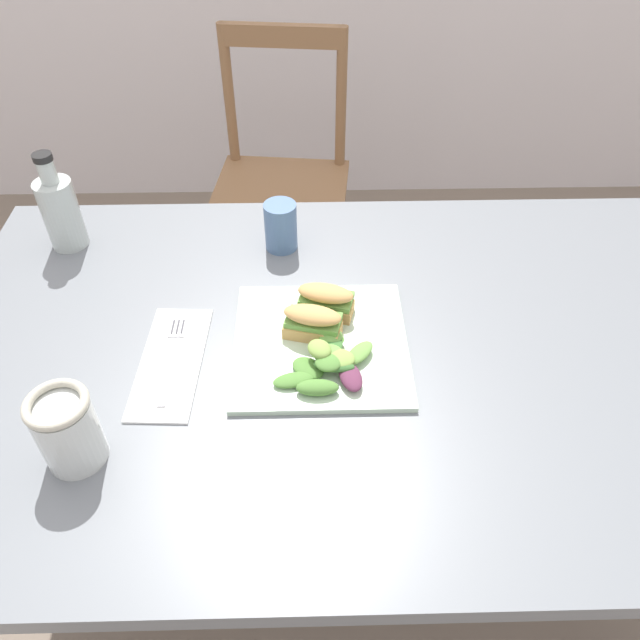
{
  "coord_description": "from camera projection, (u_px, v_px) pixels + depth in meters",
  "views": [
    {
      "loc": [
        0.08,
        -0.74,
        1.46
      ],
      "look_at": [
        0.09,
        -0.0,
        0.76
      ],
      "focal_mm": 34.92,
      "sensor_mm": 36.0,
      "label": 1
    }
  ],
  "objects": [
    {
      "name": "ground_plane",
      "position": [
        282.0,
        542.0,
        1.54
      ],
      "size": [
        9.58,
        9.58,
        0.0
      ],
      "primitive_type": "plane",
      "color": "#7A6B5B"
    },
    {
      "name": "dining_table",
      "position": [
        350.0,
        394.0,
        1.09
      ],
      "size": [
        1.36,
        0.84,
        0.74
      ],
      "color": "slate",
      "rests_on": "ground"
    },
    {
      "name": "chair_wooden_far",
      "position": [
        282.0,
        184.0,
        1.91
      ],
      "size": [
        0.44,
        0.44,
        0.87
      ],
      "color": "#8E6642",
      "rests_on": "ground"
    },
    {
      "name": "plate_lunch",
      "position": [
        321.0,
        344.0,
        1.0
      ],
      "size": [
        0.28,
        0.28,
        0.01
      ],
      "primitive_type": "cube",
      "color": "beige",
      "rests_on": "dining_table"
    },
    {
      "name": "sandwich_half_front",
      "position": [
        313.0,
        322.0,
        0.99
      ],
      "size": [
        0.1,
        0.07,
        0.06
      ],
      "color": "tan",
      "rests_on": "plate_lunch"
    },
    {
      "name": "sandwich_half_back",
      "position": [
        326.0,
        300.0,
        1.03
      ],
      "size": [
        0.1,
        0.07,
        0.06
      ],
      "color": "tan",
      "rests_on": "plate_lunch"
    },
    {
      "name": "salad_mixed_greens",
      "position": [
        328.0,
        362.0,
        0.94
      ],
      "size": [
        0.16,
        0.14,
        0.04
      ],
      "color": "#518438",
      "rests_on": "plate_lunch"
    },
    {
      "name": "napkin_folded",
      "position": [
        171.0,
        362.0,
        0.97
      ],
      "size": [
        0.11,
        0.24,
        0.0
      ],
      "primitive_type": "cube",
      "rotation": [
        0.0,
        0.0,
        -0.05
      ],
      "color": "white",
      "rests_on": "dining_table"
    },
    {
      "name": "fork_on_napkin",
      "position": [
        173.0,
        352.0,
        0.98
      ],
      "size": [
        0.03,
        0.19,
        0.0
      ],
      "color": "silver",
      "rests_on": "napkin_folded"
    },
    {
      "name": "bottle_cold_brew",
      "position": [
        62.0,
        215.0,
        1.16
      ],
      "size": [
        0.07,
        0.07,
        0.19
      ],
      "color": "#472819",
      "rests_on": "dining_table"
    },
    {
      "name": "mason_jar_iced_tea",
      "position": [
        69.0,
        433.0,
        0.81
      ],
      "size": [
        0.08,
        0.08,
        0.12
      ],
      "color": "#995623",
      "rests_on": "dining_table"
    },
    {
      "name": "cup_extra_side",
      "position": [
        281.0,
        226.0,
        1.16
      ],
      "size": [
        0.06,
        0.06,
        0.09
      ],
      "primitive_type": "cylinder",
      "color": "#4C6B93",
      "rests_on": "dining_table"
    }
  ]
}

